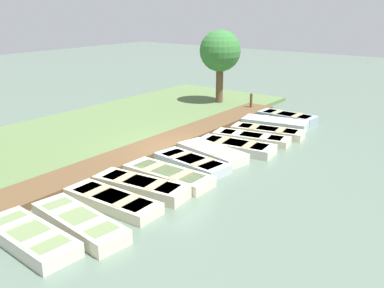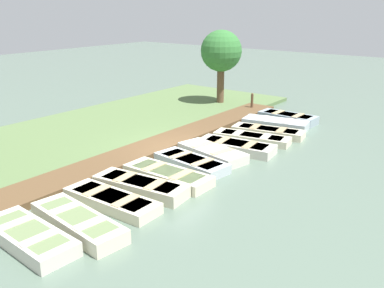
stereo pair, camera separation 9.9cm
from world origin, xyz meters
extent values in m
plane|color=#566B5B|center=(0.00, 0.00, 0.00)|extent=(80.00, 80.00, 0.00)
cube|color=#567042|center=(-5.00, 0.00, 0.10)|extent=(8.00, 24.00, 0.20)
cube|color=brown|center=(-1.17, 0.00, 0.13)|extent=(1.59, 17.99, 0.26)
cube|color=beige|center=(1.30, -7.70, 0.19)|extent=(3.11, 1.30, 0.39)
cube|color=#6B7F51|center=(1.30, -7.70, 0.37)|extent=(2.54, 1.02, 0.03)
cube|color=beige|center=(1.87, -7.74, 0.40)|extent=(0.37, 1.04, 0.03)
cube|color=beige|center=(0.72, -7.67, 0.40)|extent=(0.37, 1.04, 0.03)
cube|color=beige|center=(1.68, -6.46, 0.20)|extent=(3.37, 1.38, 0.40)
cube|color=#6B7F51|center=(1.68, -6.46, 0.39)|extent=(2.76, 1.09, 0.03)
cube|color=beige|center=(2.30, -6.53, 0.42)|extent=(0.43, 0.97, 0.03)
cube|color=beige|center=(1.06, -6.39, 0.42)|extent=(0.43, 0.97, 0.03)
cube|color=beige|center=(1.34, -4.94, 0.17)|extent=(3.25, 1.13, 0.34)
cube|color=beige|center=(1.34, -4.94, 0.32)|extent=(2.66, 0.89, 0.03)
cube|color=tan|center=(1.95, -4.93, 0.35)|extent=(0.35, 0.97, 0.03)
cube|color=tan|center=(0.72, -4.96, 0.35)|extent=(0.35, 0.97, 0.03)
cube|color=beige|center=(1.35, -3.71, 0.20)|extent=(3.31, 1.39, 0.40)
cube|color=#6B7F51|center=(1.35, -3.71, 0.39)|extent=(2.71, 1.10, 0.03)
cube|color=tan|center=(1.95, -3.63, 0.42)|extent=(0.43, 0.96, 0.03)
cube|color=tan|center=(0.74, -3.78, 0.42)|extent=(0.43, 0.96, 0.03)
cube|color=beige|center=(1.40, -2.41, 0.18)|extent=(3.26, 1.14, 0.36)
cube|color=#6B7F51|center=(1.40, -2.41, 0.35)|extent=(2.67, 0.89, 0.03)
cube|color=tan|center=(2.02, -2.41, 0.37)|extent=(0.33, 1.05, 0.03)
cube|color=tan|center=(0.78, -2.41, 0.37)|extent=(0.33, 1.05, 0.03)
cube|color=#B2BCC1|center=(1.29, -0.93, 0.18)|extent=(3.09, 1.49, 0.35)
cube|color=beige|center=(1.29, -0.93, 0.34)|extent=(2.53, 1.18, 0.03)
cube|color=tan|center=(1.86, -1.00, 0.36)|extent=(0.42, 1.06, 0.03)
cube|color=tan|center=(0.73, -0.86, 0.36)|extent=(0.42, 1.06, 0.03)
cube|color=beige|center=(1.30, 0.43, 0.20)|extent=(3.11, 1.74, 0.39)
cube|color=teal|center=(1.30, 0.43, 0.38)|extent=(2.54, 1.38, 0.03)
cube|color=tan|center=(1.85, 0.31, 0.40)|extent=(0.51, 1.11, 0.03)
cube|color=tan|center=(0.76, 0.54, 0.40)|extent=(0.51, 1.11, 0.03)
cube|color=beige|center=(1.63, 1.68, 0.19)|extent=(3.32, 1.56, 0.38)
cube|color=#6B7F51|center=(1.63, 1.68, 0.36)|extent=(2.72, 1.23, 0.03)
cube|color=tan|center=(2.23, 1.75, 0.39)|extent=(0.45, 1.09, 0.03)
cube|color=tan|center=(1.03, 1.60, 0.39)|extent=(0.45, 1.09, 0.03)
cube|color=beige|center=(1.50, 3.21, 0.16)|extent=(3.48, 1.58, 0.32)
cube|color=#4C709E|center=(1.50, 3.21, 0.31)|extent=(2.85, 1.26, 0.03)
cube|color=beige|center=(2.13, 3.33, 0.34)|extent=(0.50, 0.93, 0.03)
cube|color=beige|center=(0.88, 3.09, 0.34)|extent=(0.50, 0.93, 0.03)
cube|color=beige|center=(1.62, 4.52, 0.17)|extent=(3.42, 1.58, 0.34)
cube|color=beige|center=(1.62, 4.52, 0.32)|extent=(2.80, 1.25, 0.03)
cube|color=tan|center=(2.23, 4.63, 0.35)|extent=(0.49, 0.97, 0.03)
cube|color=tan|center=(1.00, 4.40, 0.35)|extent=(0.49, 0.97, 0.03)
cube|color=#B2BCC1|center=(1.29, 5.91, 0.20)|extent=(3.29, 1.73, 0.41)
cube|color=#6B7F51|center=(1.29, 5.91, 0.39)|extent=(2.69, 1.37, 0.03)
cube|color=beige|center=(1.88, 6.01, 0.42)|extent=(0.50, 1.13, 0.03)
cube|color=beige|center=(0.71, 5.80, 0.42)|extent=(0.50, 1.13, 0.03)
cube|color=#8C9EA8|center=(1.28, 7.31, 0.21)|extent=(2.99, 1.15, 0.42)
cube|color=#994C33|center=(1.28, 7.31, 0.40)|extent=(2.45, 0.90, 0.03)
cube|color=tan|center=(1.85, 7.29, 0.43)|extent=(0.32, 1.01, 0.03)
cube|color=tan|center=(0.72, 7.32, 0.43)|extent=(0.32, 1.01, 0.03)
cylinder|color=brown|center=(-1.29, 8.08, 0.49)|extent=(0.15, 0.15, 0.99)
sphere|color=brown|center=(-1.29, 8.08, 1.01)|extent=(0.13, 0.13, 0.13)
cylinder|color=brown|center=(-3.61, 8.32, 1.29)|extent=(0.43, 0.43, 2.59)
sphere|color=#337033|center=(-3.61, 8.32, 3.24)|extent=(2.40, 2.40, 2.40)
camera|label=1|loc=(10.32, -12.83, 5.79)|focal=40.00mm
camera|label=2|loc=(10.40, -12.77, 5.79)|focal=40.00mm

